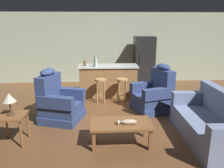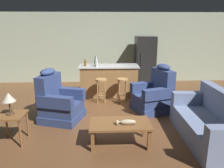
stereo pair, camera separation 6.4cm
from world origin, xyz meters
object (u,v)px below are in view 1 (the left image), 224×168
table_lamp (9,99)px  bar_stool_right (122,86)px  end_table (12,120)px  bottle_wine_dark (85,63)px  kitchen_island (108,80)px  bottle_short_amber (95,62)px  coffee_table (121,125)px  recliner_near_lamp (59,102)px  fish_figurine (127,122)px  recliner_near_island (154,94)px  couch (211,123)px  bottle_tall_green (96,63)px  refrigerator (144,61)px  bar_stool_left (101,86)px

table_lamp → bar_stool_right: bearing=44.1°
end_table → bottle_wine_dark: bottle_wine_dark is taller
kitchen_island → bottle_short_amber: (-0.40, -0.03, 0.59)m
bar_stool_right → coffee_table: bearing=-96.3°
recliner_near_lamp → kitchen_island: recliner_near_lamp is taller
fish_figurine → recliner_near_island: size_ratio=0.28×
couch → bar_stool_right: couch is taller
bottle_short_amber → bottle_wine_dark: 0.30m
end_table → bottle_tall_green: 3.02m
recliner_near_lamp → refrigerator: size_ratio=0.68×
coffee_table → recliner_near_island: size_ratio=0.92×
recliner_near_island → kitchen_island: bearing=-67.4°
bottle_short_amber → coffee_table: bearing=-79.9°
couch → bottle_wine_dark: bottle_wine_dark is taller
fish_figurine → table_lamp: (-2.08, 0.21, 0.41)m
bar_stool_right → bottle_short_amber: bearing=142.1°
fish_figurine → bottle_tall_green: bearing=101.8°
coffee_table → bar_stool_right: bearing=83.7°
recliner_near_island → kitchen_island: (-1.12, 1.32, 0.06)m
recliner_near_island → recliner_near_lamp: bearing=-6.3°
couch → bottle_short_amber: 3.69m
fish_figurine → recliner_near_lamp: size_ratio=0.28×
fish_figurine → recliner_near_lamp: recliner_near_lamp is taller
bar_stool_right → end_table: bearing=-135.8°
bar_stool_right → recliner_near_island: bearing=-42.4°
couch → refrigerator: 4.15m
kitchen_island → bar_stool_left: (-0.24, -0.63, -0.01)m
recliner_near_lamp → refrigerator: (2.54, 2.99, 0.46)m
fish_figurine → bottle_tall_green: size_ratio=1.10×
recliner_near_lamp → bottle_tall_green: bearing=78.8°
end_table → kitchen_island: kitchen_island is taller
kitchen_island → bar_stool_left: kitchen_island is taller
recliner_near_island → bar_stool_right: size_ratio=1.76×
end_table → bottle_tall_green: bearing=59.8°
kitchen_island → end_table: bearing=-123.6°
table_lamp → recliner_near_lamp: bearing=56.7°
kitchen_island → bottle_tall_green: bearing=-147.6°
coffee_table → recliner_near_lamp: recliner_near_lamp is taller
coffee_table → bottle_short_amber: (-0.52, 2.90, 0.70)m
bottle_tall_green → kitchen_island: bearing=32.4°
bar_stool_right → bottle_short_amber: (-0.77, 0.60, 0.59)m
table_lamp → coffee_table: bearing=-3.9°
end_table → bar_stool_right: (2.22, 2.16, 0.01)m
bottle_tall_green → bottle_short_amber: bearing=100.1°
couch → bottle_short_amber: bottle_short_amber is taller
recliner_near_island → end_table: bearing=8.5°
recliner_near_lamp → bottle_tall_green: size_ratio=3.87×
bottle_tall_green → fish_figurine: bearing=-78.2°
bottle_tall_green → bottle_short_amber: 0.20m
recliner_near_lamp → end_table: (-0.65, -1.00, 0.04)m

